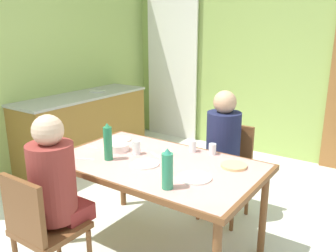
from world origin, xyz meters
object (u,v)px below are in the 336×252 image
(person_far_diner, at_px, (223,140))
(kitchen_counter, at_px, (84,128))
(chair_near_diner, at_px, (41,227))
(chair_far_diner, at_px, (228,165))
(water_bottle_green_near, at_px, (167,170))
(water_bottle_green_far, at_px, (108,142))
(person_near_diner, at_px, (54,179))
(serving_bowl_center, at_px, (119,147))
(dining_table, at_px, (157,170))

(person_far_diner, bearing_deg, kitchen_counter, -9.17)
(kitchen_counter, bearing_deg, chair_near_diner, -48.95)
(chair_far_diner, bearing_deg, water_bottle_green_near, 95.17)
(chair_far_diner, xyz_separation_m, water_bottle_green_near, (0.10, -1.15, 0.38))
(kitchen_counter, distance_m, water_bottle_green_far, 2.06)
(kitchen_counter, relative_size, person_near_diner, 2.40)
(chair_far_diner, height_order, person_near_diner, person_near_diner)
(serving_bowl_center, bearing_deg, person_far_diner, 45.80)
(kitchen_counter, height_order, water_bottle_green_near, water_bottle_green_near)
(water_bottle_green_near, xyz_separation_m, water_bottle_green_far, (-0.66, 0.16, 0.01))
(dining_table, height_order, water_bottle_green_far, water_bottle_green_far)
(chair_far_diner, xyz_separation_m, water_bottle_green_far, (-0.55, -0.99, 0.39))
(kitchen_counter, height_order, person_far_diner, person_far_diner)
(chair_far_diner, relative_size, water_bottle_green_far, 2.95)
(person_far_diner, bearing_deg, serving_bowl_center, 45.80)
(chair_near_diner, distance_m, person_near_diner, 0.31)
(dining_table, distance_m, person_far_diner, 0.73)
(chair_near_diner, bearing_deg, kitchen_counter, 131.05)
(kitchen_counter, distance_m, person_near_diner, 2.38)
(chair_near_diner, relative_size, serving_bowl_center, 5.12)
(dining_table, bearing_deg, serving_bowl_center, 175.04)
(water_bottle_green_near, xyz_separation_m, serving_bowl_center, (-0.74, 0.36, -0.10))
(serving_bowl_center, bearing_deg, chair_near_diner, -84.26)
(person_near_diner, bearing_deg, water_bottle_green_near, 29.11)
(water_bottle_green_far, bearing_deg, person_far_diner, 56.97)
(dining_table, bearing_deg, person_far_diner, 72.57)
(kitchen_counter, bearing_deg, person_far_diner, -9.17)
(water_bottle_green_far, distance_m, serving_bowl_center, 0.24)
(kitchen_counter, xyz_separation_m, person_far_diner, (2.16, -0.35, 0.33))
(person_near_diner, bearing_deg, dining_table, 64.30)
(person_near_diner, bearing_deg, kitchen_counter, 133.23)
(kitchen_counter, distance_m, water_bottle_green_near, 2.68)
(chair_near_diner, relative_size, chair_far_diner, 1.00)
(chair_far_diner, xyz_separation_m, person_near_diner, (-0.55, -1.51, 0.28))
(dining_table, bearing_deg, chair_far_diner, 75.33)
(water_bottle_green_near, bearing_deg, water_bottle_green_far, 166.61)
(serving_bowl_center, bearing_deg, kitchen_counter, 146.88)
(person_far_diner, bearing_deg, water_bottle_green_near, 95.86)
(water_bottle_green_far, xyz_separation_m, serving_bowl_center, (-0.08, 0.20, -0.11))
(kitchen_counter, distance_m, serving_bowl_center, 1.86)
(kitchen_counter, distance_m, person_far_diner, 2.22)
(serving_bowl_center, bearing_deg, dining_table, -4.96)
(person_near_diner, distance_m, water_bottle_green_far, 0.53)
(dining_table, height_order, person_far_diner, person_far_diner)
(kitchen_counter, xyz_separation_m, water_bottle_green_far, (1.61, -1.20, 0.44))
(person_far_diner, xyz_separation_m, water_bottle_green_near, (0.10, -1.01, 0.10))
(kitchen_counter, bearing_deg, chair_far_diner, -5.61)
(dining_table, distance_m, chair_near_diner, 0.91)
(person_near_diner, relative_size, water_bottle_green_far, 2.61)
(kitchen_counter, bearing_deg, water_bottle_green_near, -30.95)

